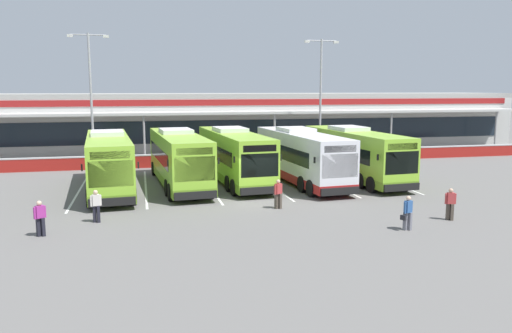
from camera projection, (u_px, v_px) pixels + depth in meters
The scene contains 21 objects.
ground_plane at pixel (257, 202), 29.29m from camera, with size 200.00×200.00×0.00m, color #605E5B.
terminal_building at pixel (201, 121), 54.74m from camera, with size 70.00×13.00×6.00m.
red_barrier_wall at pixel (219, 159), 43.17m from camera, with size 60.00×0.40×1.10m.
coach_bus_leftmost at pixel (109, 163), 32.33m from camera, with size 3.67×12.31×3.78m.
coach_bus_left_centre at pixel (179, 159), 33.96m from camera, with size 3.67×12.31×3.78m.
coach_bus_centre at pixel (234, 157), 35.30m from camera, with size 3.67×12.31×3.78m.
coach_bus_right_centre at pixel (301, 157), 35.10m from camera, with size 3.67×12.31×3.78m.
coach_bus_rightmost at pixel (354, 155), 36.28m from camera, with size 3.67×12.31×3.78m.
bay_stripe_far_west at pixel (80, 190), 32.75m from camera, with size 0.14×13.00×0.01m, color silver.
bay_stripe_west at pixel (146, 187), 33.68m from camera, with size 0.14×13.00×0.01m, color silver.
bay_stripe_mid_west at pixel (208, 184), 34.61m from camera, with size 0.14×13.00×0.01m, color silver.
bay_stripe_centre at pixel (267, 182), 35.54m from camera, with size 0.14×13.00×0.01m, color silver.
bay_stripe_mid_east at pixel (323, 179), 36.47m from camera, with size 0.14×13.00×0.01m, color silver.
bay_stripe_east at pixel (376, 177), 37.40m from camera, with size 0.14×13.00×0.01m, color silver.
pedestrian_with_handbag at pixel (408, 212), 23.28m from camera, with size 0.65×0.41×1.62m.
pedestrian_in_dark_coat at pixel (278, 193), 27.46m from camera, with size 0.52×0.35×1.62m.
pedestrian_child at pixel (40, 217), 22.30m from camera, with size 0.50×0.37×1.62m.
pedestrian_near_bin at pixel (450, 203), 25.07m from camera, with size 0.54×0.36×1.62m.
pedestrian_approaching_bus at pixel (96, 205), 24.64m from camera, with size 0.54×0.30×1.62m.
lamp_post_west at pixel (91, 91), 41.60m from camera, with size 3.24×0.28×11.00m.
lamp_post_centre at pixel (321, 91), 46.71m from camera, with size 3.24×0.28×11.00m.
Camera 1 is at (-6.50, -27.89, 6.52)m, focal length 35.30 mm.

